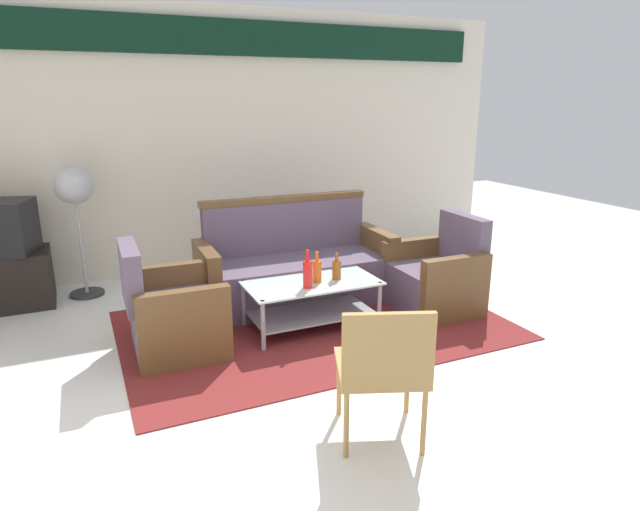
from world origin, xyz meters
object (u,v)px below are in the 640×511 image
at_px(armchair_left, 173,315).
at_px(armchair_right, 436,279).
at_px(bottle_brown, 337,269).
at_px(tv_stand, 5,281).
at_px(coffee_table, 311,297).
at_px(pedestal_fan, 75,193).
at_px(bottle_orange, 317,271).
at_px(cup, 315,272).
at_px(couch, 295,269).
at_px(bottle_red, 308,273).
at_px(wicker_chair, 383,363).

height_order(armchair_left, armchair_right, same).
bearing_deg(bottle_brown, tv_stand, 148.12).
distance_m(coffee_table, pedestal_fan, 2.47).
relative_size(armchair_left, bottle_orange, 3.27).
bearing_deg(cup, tv_stand, 148.39).
relative_size(couch, armchair_right, 2.14).
bearing_deg(coffee_table, bottle_orange, -43.22).
height_order(bottle_red, cup, bottle_red).
xyz_separation_m(tv_stand, wicker_chair, (2.09, -3.22, 0.23)).
height_order(couch, armchair_left, couch).
bearing_deg(bottle_orange, armchair_right, -2.30).
bearing_deg(bottle_brown, armchair_right, -2.87).
height_order(coffee_table, tv_stand, tv_stand).
xyz_separation_m(cup, pedestal_fan, (-1.77, 1.55, 0.55)).
bearing_deg(bottle_red, pedestal_fan, 132.48).
bearing_deg(cup, couch, 85.21).
bearing_deg(cup, bottle_brown, -36.14).
relative_size(bottle_brown, wicker_chair, 0.27).
xyz_separation_m(armchair_left, pedestal_fan, (-0.57, 1.59, 0.73)).
bearing_deg(coffee_table, pedestal_fan, 136.16).
height_order(bottle_orange, wicker_chair, wicker_chair).
bearing_deg(couch, tv_stand, -19.15).
xyz_separation_m(couch, wicker_chair, (-0.40, -2.28, 0.18)).
distance_m(armchair_left, cup, 1.21).
bearing_deg(couch, armchair_right, 147.76).
bearing_deg(armchair_right, bottle_brown, 88.04).
distance_m(couch, armchair_right, 1.31).
xyz_separation_m(coffee_table, cup, (0.07, 0.08, 0.19)).
distance_m(couch, bottle_orange, 0.71).
bearing_deg(couch, pedestal_fan, -27.10).
relative_size(armchair_left, wicker_chair, 1.01).
relative_size(bottle_orange, tv_stand, 0.33).
bearing_deg(bottle_red, coffee_table, 57.01).
xyz_separation_m(couch, bottle_red, (-0.20, -0.77, 0.21)).
bearing_deg(bottle_brown, wicker_chair, -107.38).
distance_m(cup, pedestal_fan, 2.42).
distance_m(couch, pedestal_fan, 2.18).
relative_size(armchair_right, coffee_table, 0.77).
relative_size(couch, cup, 18.17).
xyz_separation_m(couch, tv_stand, (-2.49, 0.94, -0.06)).
distance_m(cup, wicker_chair, 1.75).
distance_m(bottle_brown, wicker_chair, 1.68).
bearing_deg(couch, armchair_left, 27.33).
height_order(coffee_table, wicker_chair, wicker_chair).
bearing_deg(bottle_red, tv_stand, 143.23).
height_order(pedestal_fan, wicker_chair, pedestal_fan).
xyz_separation_m(armchair_right, bottle_red, (-1.29, -0.05, 0.24)).
relative_size(tv_stand, wicker_chair, 0.95).
height_order(couch, wicker_chair, couch).
xyz_separation_m(armchair_left, cup, (1.20, 0.04, 0.17)).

